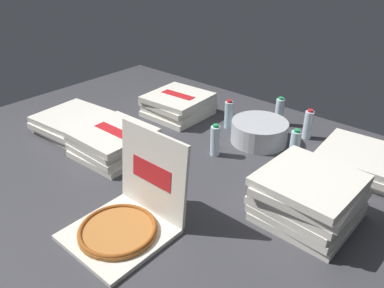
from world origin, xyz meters
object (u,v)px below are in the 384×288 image
(water_bottle_0, at_px, (215,141))
(pizza_stack_left_mid, at_px, (178,105))
(pizza_stack_left_far, at_px, (308,197))
(ice_bucket, at_px, (259,132))
(water_bottle_1, at_px, (308,125))
(open_pizza_box, at_px, (128,216))
(water_bottle_3, at_px, (295,146))
(water_bottle_4, at_px, (279,112))
(pizza_stack_right_mid, at_px, (113,142))
(water_bottle_2, at_px, (229,115))
(pizza_stack_left_near, at_px, (360,160))
(pizza_stack_right_near, at_px, (73,122))

(water_bottle_0, bearing_deg, pizza_stack_left_mid, 153.24)
(pizza_stack_left_far, height_order, ice_bucket, pizza_stack_left_far)
(pizza_stack_left_far, bearing_deg, water_bottle_1, 115.75)
(open_pizza_box, xyz_separation_m, water_bottle_3, (0.27, 1.02, 0.02))
(open_pizza_box, bearing_deg, water_bottle_4, 91.64)
(pizza_stack_right_mid, bearing_deg, pizza_stack_left_mid, 98.00)
(pizza_stack_left_far, relative_size, water_bottle_2, 2.18)
(pizza_stack_right_mid, relative_size, water_bottle_2, 2.18)
(pizza_stack_right_mid, bearing_deg, water_bottle_4, 61.62)
(open_pizza_box, xyz_separation_m, ice_bucket, (-0.01, 1.08, -0.01))
(open_pizza_box, xyz_separation_m, water_bottle_2, (-0.27, 1.12, 0.02))
(water_bottle_1, bearing_deg, open_pizza_box, -98.57)
(pizza_stack_left_mid, bearing_deg, pizza_stack_left_near, 5.51)
(pizza_stack_left_far, bearing_deg, pizza_stack_right_mid, -169.84)
(pizza_stack_left_near, relative_size, water_bottle_0, 2.24)
(water_bottle_2, distance_m, water_bottle_4, 0.36)
(pizza_stack_left_far, xyz_separation_m, water_bottle_4, (-0.60, 0.80, -0.02))
(pizza_stack_left_mid, xyz_separation_m, pizza_stack_left_near, (1.27, 0.12, -0.02))
(pizza_stack_left_far, bearing_deg, open_pizza_box, -133.27)
(pizza_stack_right_near, bearing_deg, water_bottle_3, 25.39)
(pizza_stack_left_mid, height_order, pizza_stack_left_near, pizza_stack_left_mid)
(open_pizza_box, relative_size, water_bottle_3, 2.28)
(water_bottle_0, bearing_deg, open_pizza_box, -81.49)
(pizza_stack_right_near, height_order, ice_bucket, ice_bucket)
(pizza_stack_left_mid, distance_m, ice_bucket, 0.67)
(open_pizza_box, height_order, water_bottle_3, open_pizza_box)
(pizza_stack_right_near, relative_size, ice_bucket, 1.26)
(water_bottle_2, distance_m, water_bottle_3, 0.55)
(open_pizza_box, bearing_deg, water_bottle_1, 81.43)
(ice_bucket, xyz_separation_m, water_bottle_0, (-0.11, -0.31, 0.03))
(pizza_stack_right_near, relative_size, water_bottle_3, 2.24)
(ice_bucket, height_order, water_bottle_2, water_bottle_2)
(water_bottle_1, bearing_deg, water_bottle_3, -77.80)
(open_pizza_box, xyz_separation_m, pizza_stack_left_near, (0.59, 1.18, -0.02))
(pizza_stack_left_far, distance_m, water_bottle_1, 0.82)
(open_pizza_box, relative_size, pizza_stack_left_near, 1.02)
(ice_bucket, distance_m, water_bottle_4, 0.31)
(ice_bucket, xyz_separation_m, water_bottle_2, (-0.27, 0.04, 0.03))
(water_bottle_1, bearing_deg, water_bottle_0, -119.49)
(open_pizza_box, height_order, water_bottle_0, open_pizza_box)
(pizza_stack_right_near, xyz_separation_m, water_bottle_0, (0.92, 0.37, 0.04))
(water_bottle_4, bearing_deg, water_bottle_0, -96.96)
(ice_bucket, bearing_deg, open_pizza_box, -89.65)
(pizza_stack_left_far, xyz_separation_m, pizza_stack_right_mid, (-1.14, -0.20, -0.04))
(open_pizza_box, xyz_separation_m, water_bottle_4, (-0.04, 1.39, 0.02))
(pizza_stack_left_near, relative_size, water_bottle_4, 2.24)
(water_bottle_2, bearing_deg, pizza_stack_right_near, -136.66)
(pizza_stack_right_mid, height_order, water_bottle_2, water_bottle_2)
(pizza_stack_right_mid, xyz_separation_m, water_bottle_2, (0.31, 0.73, 0.02))
(water_bottle_2, bearing_deg, water_bottle_4, 48.97)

